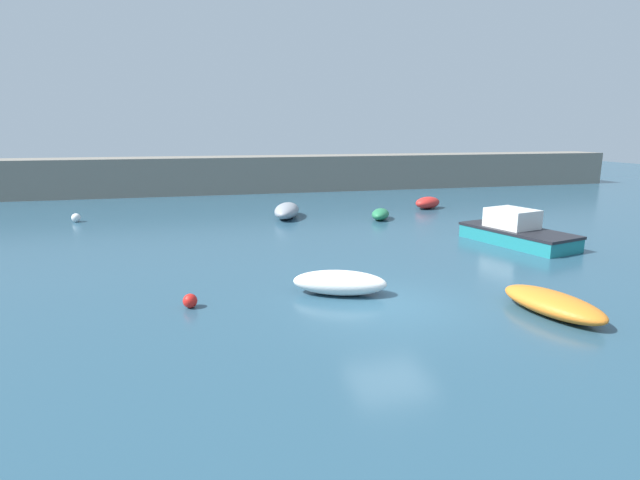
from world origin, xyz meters
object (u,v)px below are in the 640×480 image
mooring_buoy_white (76,218)px  rowboat_blue_near (340,283)px  dinghy_near_pier (428,203)px  cabin_cruiser_white (516,231)px  open_tender_yellow (287,211)px  rowboat_white_midwater (553,304)px  mooring_buoy_red (190,301)px  fishing_dinghy_green (380,214)px

mooring_buoy_white → rowboat_blue_near: bearing=-55.5°
dinghy_near_pier → mooring_buoy_white: size_ratio=4.68×
cabin_cruiser_white → mooring_buoy_white: size_ratio=11.33×
open_tender_yellow → mooring_buoy_white: 11.82m
cabin_cruiser_white → mooring_buoy_white: cabin_cruiser_white is taller
rowboat_white_midwater → cabin_cruiser_white: 9.25m
mooring_buoy_white → open_tender_yellow: bearing=-7.4°
rowboat_white_midwater → rowboat_blue_near: bearing=46.8°
rowboat_white_midwater → mooring_buoy_white: (-16.10, 18.84, -0.07)m
mooring_buoy_red → open_tender_yellow: bearing=69.0°
cabin_cruiser_white → dinghy_near_pier: (0.74, 10.41, -0.17)m
rowboat_blue_near → mooring_buoy_red: bearing=23.6°
rowboat_blue_near → mooring_buoy_white: rowboat_blue_near is taller
rowboat_white_midwater → open_tender_yellow: 17.85m
fishing_dinghy_green → dinghy_near_pier: size_ratio=0.95×
open_tender_yellow → dinghy_near_pier: bearing=114.6°
mooring_buoy_red → dinghy_near_pier: bearing=45.7°
open_tender_yellow → mooring_buoy_red: open_tender_yellow is taller
rowboat_blue_near → fishing_dinghy_green: rowboat_blue_near is taller
rowboat_blue_near → dinghy_near_pier: 18.61m
rowboat_blue_near → mooring_buoy_red: rowboat_blue_near is taller
fishing_dinghy_green → mooring_buoy_red: size_ratio=5.19×
cabin_cruiser_white → open_tender_yellow: (-8.87, 9.22, -0.13)m
fishing_dinghy_green → mooring_buoy_red: 16.30m
mooring_buoy_red → fishing_dinghy_green: bearing=49.3°
mooring_buoy_white → dinghy_near_pier: bearing=-0.9°
open_tender_yellow → mooring_buoy_red: 15.29m
cabin_cruiser_white → rowboat_white_midwater: bearing=-43.9°
dinghy_near_pier → fishing_dinghy_green: bearing=8.9°
rowboat_blue_near → fishing_dinghy_green: bearing=-94.1°
rowboat_blue_near → mooring_buoy_red: (-4.56, -0.11, -0.17)m
rowboat_white_midwater → rowboat_blue_near: 6.16m
open_tender_yellow → fishing_dinghy_green: 5.48m
rowboat_white_midwater → mooring_buoy_white: rowboat_white_midwater is taller
fishing_dinghy_green → mooring_buoy_red: (-10.63, -12.37, -0.11)m
cabin_cruiser_white → rowboat_blue_near: bearing=-78.1°
open_tender_yellow → rowboat_blue_near: bearing=13.8°
dinghy_near_pier → rowboat_blue_near: bearing=29.9°
open_tender_yellow → rowboat_blue_near: size_ratio=1.17×
dinghy_near_pier → mooring_buoy_red: bearing=20.0°
dinghy_near_pier → mooring_buoy_white: 21.34m
open_tender_yellow → fishing_dinghy_green: (5.13, -1.90, -0.11)m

